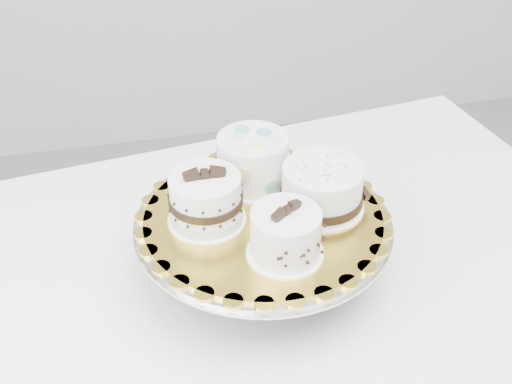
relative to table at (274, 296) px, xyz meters
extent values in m
cube|color=white|center=(0.00, 0.00, 0.07)|extent=(1.24, 0.91, 0.04)
cube|color=white|center=(0.47, 0.40, -0.31)|extent=(0.06, 0.06, 0.71)
cylinder|color=gray|center=(-0.03, -0.02, 0.09)|extent=(0.18, 0.18, 0.01)
cylinder|color=gray|center=(-0.03, -0.02, 0.13)|extent=(0.11, 0.11, 0.09)
cylinder|color=silver|center=(-0.03, -0.02, 0.18)|extent=(0.37, 0.37, 0.01)
cylinder|color=silver|center=(-0.03, -0.02, 0.18)|extent=(0.38, 0.38, 0.00)
cylinder|color=gold|center=(-0.03, -0.02, 0.19)|extent=(0.35, 0.35, 0.01)
cylinder|color=white|center=(-0.02, -0.11, 0.20)|extent=(0.11, 0.11, 0.00)
cylinder|color=white|center=(-0.02, -0.11, 0.23)|extent=(0.13, 0.13, 0.07)
cylinder|color=white|center=(-0.11, -0.01, 0.20)|extent=(0.11, 0.11, 0.00)
cylinder|color=white|center=(-0.11, -0.01, 0.23)|extent=(0.10, 0.10, 0.07)
cylinder|color=#ADC8DB|center=(-0.11, -0.01, 0.21)|extent=(0.11, 0.11, 0.02)
cylinder|color=black|center=(-0.11, -0.01, 0.23)|extent=(0.11, 0.11, 0.01)
cylinder|color=white|center=(-0.02, 0.07, 0.20)|extent=(0.12, 0.12, 0.00)
cylinder|color=white|center=(-0.02, 0.07, 0.23)|extent=(0.13, 0.13, 0.08)
cylinder|color=white|center=(0.06, -0.02, 0.20)|extent=(0.13, 0.13, 0.00)
cylinder|color=white|center=(0.06, -0.02, 0.23)|extent=(0.14, 0.14, 0.06)
cylinder|color=black|center=(0.06, -0.02, 0.21)|extent=(0.12, 0.12, 0.01)
camera|label=1|loc=(-0.20, -0.74, 0.78)|focal=45.00mm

